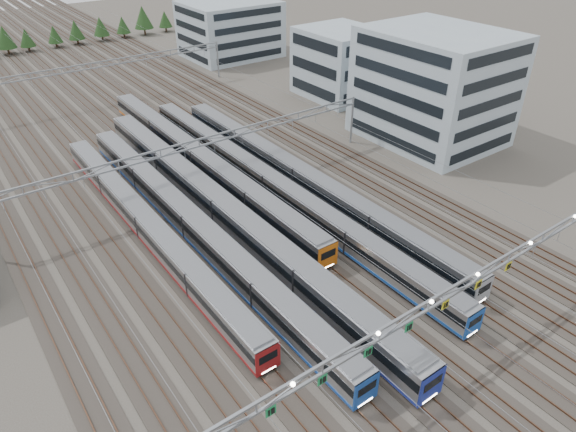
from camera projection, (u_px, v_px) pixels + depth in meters
ground at (416, 367)px, 45.89m from camera, size 400.00×400.00×0.00m
track_bed at (74, 76)px, 113.46m from camera, size 54.00×260.00×5.42m
train_a at (147, 225)px, 61.91m from camera, size 2.58×52.47×3.35m
train_b at (193, 225)px, 61.84m from camera, size 2.72×60.71×3.54m
train_c at (222, 210)px, 64.48m from camera, size 2.95×67.82×3.84m
train_d at (199, 160)px, 76.83m from camera, size 2.77×60.33×3.60m
train_e at (270, 184)px, 70.79m from camera, size 2.56×67.61×3.32m
train_f at (300, 177)px, 72.38m from camera, size 2.68×61.25×3.48m
gantry_near at (429, 309)px, 42.00m from camera, size 56.36×0.61×8.08m
gantry_mid at (200, 149)px, 69.82m from camera, size 56.36×0.36×8.00m
gantry_far at (92, 71)px, 100.59m from camera, size 56.36×0.36×8.00m
depot_bldg_south at (434, 87)px, 84.24m from camera, size 18.00×22.00×17.88m
depot_bldg_mid at (341, 63)px, 104.22m from camera, size 14.00×16.00×13.30m
depot_bldg_north at (230, 29)px, 129.96m from camera, size 22.00×18.00×13.29m
treeline at (54, 32)px, 138.26m from camera, size 106.40×5.60×7.02m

